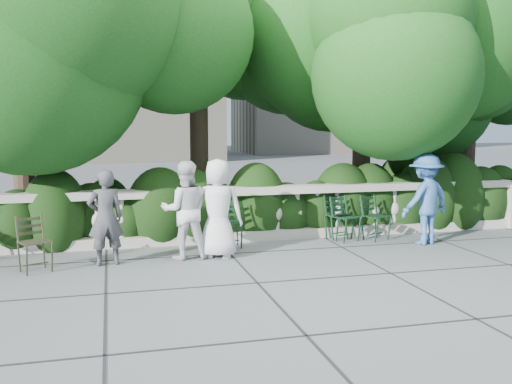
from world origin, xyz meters
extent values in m
plane|color=#56595F|center=(0.00, 0.00, 0.00)|extent=(90.00, 90.00, 0.00)
cube|color=#9E998E|center=(0.00, 1.80, 0.09)|extent=(12.00, 0.32, 0.18)
cube|color=#9E998E|center=(0.00, 1.80, 0.93)|extent=(12.00, 0.36, 0.14)
cylinder|color=#3F3023|center=(-4.00, 3.40, 1.40)|extent=(0.40, 0.40, 2.80)
ellipsoid|color=#0E350E|center=(-4.00, 2.96, 3.68)|extent=(5.28, 5.28, 3.96)
cylinder|color=#3F3023|center=(-0.50, 4.00, 1.70)|extent=(0.40, 0.40, 3.40)
ellipsoid|color=#0E350E|center=(-0.50, 3.48, 4.44)|extent=(6.24, 6.24, 4.68)
cylinder|color=#3F3023|center=(3.00, 3.30, 1.50)|extent=(0.40, 0.40, 3.00)
ellipsoid|color=#0E350E|center=(3.00, 2.84, 3.92)|extent=(5.52, 5.52, 4.14)
cylinder|color=#3F3023|center=(6.00, 3.80, 1.30)|extent=(0.40, 0.40, 2.60)
ellipsoid|color=#0E350E|center=(6.00, 3.40, 3.40)|extent=(4.80, 4.80, 3.60)
imported|color=silver|center=(-0.73, 0.62, 0.80)|extent=(0.90, 0.71, 1.60)
imported|color=#3F3E43|center=(-2.48, 0.55, 0.74)|extent=(0.60, 0.45, 1.47)
imported|color=silver|center=(-1.26, 0.67, 0.79)|extent=(0.79, 0.63, 1.57)
imported|color=#3661A2|center=(3.06, 0.71, 0.81)|extent=(1.18, 0.88, 1.62)
camera|label=1|loc=(-2.40, -8.30, 2.17)|focal=40.00mm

